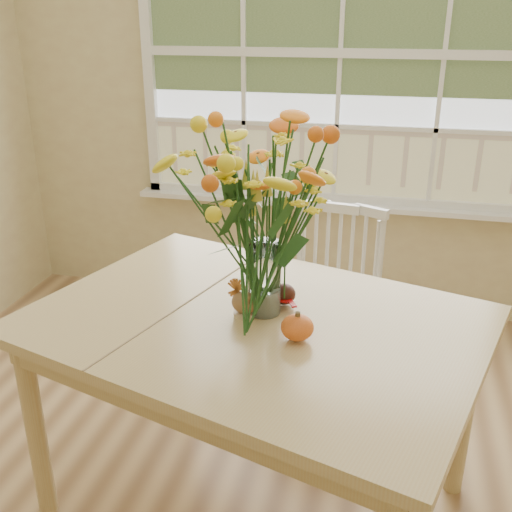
# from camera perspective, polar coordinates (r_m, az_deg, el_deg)

# --- Properties ---
(wall_back) EXTENTS (4.00, 0.02, 2.70)m
(wall_back) POSITION_cam_1_polar(r_m,az_deg,el_deg) (3.55, 7.93, 15.42)
(wall_back) COLOR tan
(wall_back) RESTS_ON floor
(window) EXTENTS (2.42, 0.12, 1.74)m
(window) POSITION_cam_1_polar(r_m,az_deg,el_deg) (3.50, 8.03, 18.30)
(window) COLOR silver
(window) RESTS_ON wall_back
(dining_table) EXTENTS (1.74, 1.45, 0.80)m
(dining_table) POSITION_cam_1_polar(r_m,az_deg,el_deg) (2.09, -0.13, -8.13)
(dining_table) COLOR tan
(dining_table) RESTS_ON floor
(windsor_chair) EXTENTS (0.48, 0.46, 0.92)m
(windsor_chair) POSITION_cam_1_polar(r_m,az_deg,el_deg) (2.85, 7.29, -3.79)
(windsor_chair) COLOR white
(windsor_chair) RESTS_ON floor
(flower_vase) EXTENTS (0.54, 0.54, 0.64)m
(flower_vase) POSITION_cam_1_polar(r_m,az_deg,el_deg) (1.94, 0.84, 4.74)
(flower_vase) COLOR white
(flower_vase) RESTS_ON dining_table
(pumpkin) EXTENTS (0.10, 0.10, 0.08)m
(pumpkin) POSITION_cam_1_polar(r_m,az_deg,el_deg) (1.90, 3.95, -6.92)
(pumpkin) COLOR #C84E17
(pumpkin) RESTS_ON dining_table
(turkey_figurine) EXTENTS (0.11, 0.09, 0.12)m
(turkey_figurine) POSITION_cam_1_polar(r_m,az_deg,el_deg) (2.04, -1.13, -4.51)
(turkey_figurine) COLOR #CCB78C
(turkey_figurine) RESTS_ON dining_table
(dark_gourd) EXTENTS (0.13, 0.12, 0.07)m
(dark_gourd) POSITION_cam_1_polar(r_m,az_deg,el_deg) (2.12, 2.67, -3.74)
(dark_gourd) COLOR #38160F
(dark_gourd) RESTS_ON dining_table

